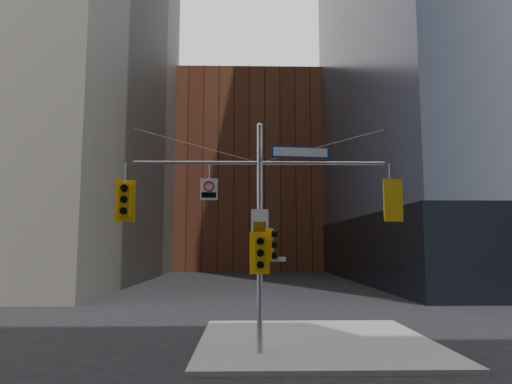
{
  "coord_description": "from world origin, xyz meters",
  "views": [
    {
      "loc": [
        -0.43,
        -12.27,
        3.38
      ],
      "look_at": [
        -0.11,
        2.0,
        5.07
      ],
      "focal_mm": 32.0,
      "sensor_mm": 36.0,
      "label": 1
    }
  ],
  "objects_px": {
    "traffic_light_east_arm": "(390,201)",
    "traffic_light_pole_front": "(260,253)",
    "traffic_light_pole_side": "(270,245)",
    "regulatory_sign_arm": "(209,189)",
    "traffic_light_west_arm": "(125,200)",
    "signal_assembly": "(260,213)",
    "street_sign_blade": "(300,152)"
  },
  "relations": [
    {
      "from": "traffic_light_pole_front",
      "to": "street_sign_blade",
      "type": "xyz_separation_m",
      "value": [
        1.31,
        0.27,
        3.19
      ]
    },
    {
      "from": "traffic_light_west_arm",
      "to": "street_sign_blade",
      "type": "bearing_deg",
      "value": -8.81
    },
    {
      "from": "street_sign_blade",
      "to": "traffic_light_east_arm",
      "type": "bearing_deg",
      "value": -7.33
    },
    {
      "from": "traffic_light_pole_side",
      "to": "street_sign_blade",
      "type": "height_order",
      "value": "street_sign_blade"
    },
    {
      "from": "traffic_light_pole_side",
      "to": "traffic_light_pole_front",
      "type": "distance_m",
      "value": 0.49
    },
    {
      "from": "signal_assembly",
      "to": "street_sign_blade",
      "type": "relative_size",
      "value": 4.27
    },
    {
      "from": "traffic_light_west_arm",
      "to": "traffic_light_east_arm",
      "type": "distance_m",
      "value": 8.38
    },
    {
      "from": "street_sign_blade",
      "to": "regulatory_sign_arm",
      "type": "bearing_deg",
      "value": 173.19
    },
    {
      "from": "traffic_light_east_arm",
      "to": "street_sign_blade",
      "type": "relative_size",
      "value": 0.72
    },
    {
      "from": "traffic_light_pole_side",
      "to": "regulatory_sign_arm",
      "type": "height_order",
      "value": "regulatory_sign_arm"
    },
    {
      "from": "traffic_light_pole_front",
      "to": "regulatory_sign_arm",
      "type": "xyz_separation_m",
      "value": [
        -1.59,
        0.25,
        2.01
      ]
    },
    {
      "from": "traffic_light_pole_side",
      "to": "traffic_light_pole_front",
      "type": "height_order",
      "value": "traffic_light_pole_side"
    },
    {
      "from": "signal_assembly",
      "to": "traffic_light_east_arm",
      "type": "xyz_separation_m",
      "value": [
        4.15,
        0.0,
        0.38
      ]
    },
    {
      "from": "traffic_light_east_arm",
      "to": "traffic_light_pole_side",
      "type": "height_order",
      "value": "traffic_light_east_arm"
    },
    {
      "from": "signal_assembly",
      "to": "regulatory_sign_arm",
      "type": "relative_size",
      "value": 11.67
    },
    {
      "from": "signal_assembly",
      "to": "regulatory_sign_arm",
      "type": "bearing_deg",
      "value": -179.27
    },
    {
      "from": "traffic_light_east_arm",
      "to": "street_sign_blade",
      "type": "bearing_deg",
      "value": -11.85
    },
    {
      "from": "traffic_light_pole_side",
      "to": "regulatory_sign_arm",
      "type": "xyz_separation_m",
      "value": [
        -1.92,
        -0.02,
        1.76
      ]
    },
    {
      "from": "traffic_light_pole_side",
      "to": "traffic_light_pole_front",
      "type": "xyz_separation_m",
      "value": [
        -0.32,
        -0.26,
        -0.25
      ]
    },
    {
      "from": "signal_assembly",
      "to": "traffic_light_west_arm",
      "type": "relative_size",
      "value": 6.11
    },
    {
      "from": "traffic_light_pole_front",
      "to": "regulatory_sign_arm",
      "type": "height_order",
      "value": "regulatory_sign_arm"
    },
    {
      "from": "traffic_light_east_arm",
      "to": "regulatory_sign_arm",
      "type": "bearing_deg",
      "value": -11.59
    },
    {
      "from": "traffic_light_west_arm",
      "to": "regulatory_sign_arm",
      "type": "relative_size",
      "value": 1.91
    },
    {
      "from": "traffic_light_west_arm",
      "to": "traffic_light_pole_side",
      "type": "xyz_separation_m",
      "value": [
        4.56,
        -0.02,
        -1.39
      ]
    },
    {
      "from": "traffic_light_west_arm",
      "to": "traffic_light_pole_side",
      "type": "height_order",
      "value": "traffic_light_west_arm"
    },
    {
      "from": "traffic_light_west_arm",
      "to": "traffic_light_pole_side",
      "type": "bearing_deg",
      "value": -8.91
    },
    {
      "from": "signal_assembly",
      "to": "traffic_light_west_arm",
      "type": "distance_m",
      "value": 4.25
    },
    {
      "from": "traffic_light_west_arm",
      "to": "traffic_light_pole_side",
      "type": "relative_size",
      "value": 1.29
    },
    {
      "from": "regulatory_sign_arm",
      "to": "traffic_light_west_arm",
      "type": "bearing_deg",
      "value": 172.36
    },
    {
      "from": "traffic_light_east_arm",
      "to": "traffic_light_pole_front",
      "type": "relative_size",
      "value": 1.03
    },
    {
      "from": "regulatory_sign_arm",
      "to": "street_sign_blade",
      "type": "bearing_deg",
      "value": -6.45
    },
    {
      "from": "street_sign_blade",
      "to": "signal_assembly",
      "type": "bearing_deg",
      "value": 172.87
    }
  ]
}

